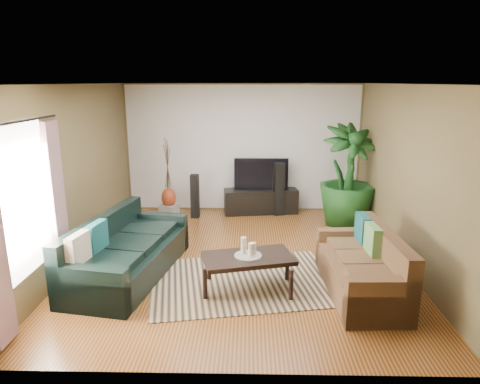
{
  "coord_description": "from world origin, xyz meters",
  "views": [
    {
      "loc": [
        0.14,
        -6.3,
        2.74
      ],
      "look_at": [
        0.0,
        0.2,
        1.05
      ],
      "focal_mm": 32.0,
      "sensor_mm": 36.0,
      "label": 1
    }
  ],
  "objects_px": {
    "coffee_table": "(248,273)",
    "vase": "(169,198)",
    "potted_plant": "(348,176)",
    "side_table": "(121,237)",
    "sofa_right": "(361,263)",
    "tv_stand": "(261,201)",
    "speaker_left": "(195,196)",
    "sofa_left": "(129,247)",
    "speaker_right": "(279,189)",
    "pedestal": "(169,212)",
    "television": "(261,174)"
  },
  "relations": [
    {
      "from": "coffee_table",
      "to": "speaker_left",
      "type": "relative_size",
      "value": 1.31
    },
    {
      "from": "speaker_right",
      "to": "pedestal",
      "type": "relative_size",
      "value": 3.51
    },
    {
      "from": "sofa_left",
      "to": "potted_plant",
      "type": "bearing_deg",
      "value": -46.56
    },
    {
      "from": "sofa_right",
      "to": "speaker_right",
      "type": "height_order",
      "value": "speaker_right"
    },
    {
      "from": "sofa_right",
      "to": "pedestal",
      "type": "height_order",
      "value": "sofa_right"
    },
    {
      "from": "television",
      "to": "speaker_left",
      "type": "relative_size",
      "value": 1.26
    },
    {
      "from": "television",
      "to": "potted_plant",
      "type": "height_order",
      "value": "potted_plant"
    },
    {
      "from": "sofa_left",
      "to": "pedestal",
      "type": "xyz_separation_m",
      "value": [
        0.11,
        2.57,
        -0.27
      ]
    },
    {
      "from": "potted_plant",
      "to": "side_table",
      "type": "height_order",
      "value": "potted_plant"
    },
    {
      "from": "television",
      "to": "speaker_left",
      "type": "xyz_separation_m",
      "value": [
        -1.36,
        -0.35,
        -0.4
      ]
    },
    {
      "from": "sofa_left",
      "to": "vase",
      "type": "distance_m",
      "value": 2.57
    },
    {
      "from": "television",
      "to": "speaker_left",
      "type": "bearing_deg",
      "value": -165.45
    },
    {
      "from": "pedestal",
      "to": "tv_stand",
      "type": "bearing_deg",
      "value": 15.45
    },
    {
      "from": "speaker_left",
      "to": "potted_plant",
      "type": "height_order",
      "value": "potted_plant"
    },
    {
      "from": "potted_plant",
      "to": "sofa_left",
      "type": "bearing_deg",
      "value": -146.88
    },
    {
      "from": "vase",
      "to": "side_table",
      "type": "bearing_deg",
      "value": -105.78
    },
    {
      "from": "sofa_right",
      "to": "potted_plant",
      "type": "xyz_separation_m",
      "value": [
        0.42,
        2.84,
        0.56
      ]
    },
    {
      "from": "coffee_table",
      "to": "potted_plant",
      "type": "bearing_deg",
      "value": 41.39
    },
    {
      "from": "speaker_left",
      "to": "tv_stand",
      "type": "bearing_deg",
      "value": 17.42
    },
    {
      "from": "speaker_right",
      "to": "pedestal",
      "type": "distance_m",
      "value": 2.31
    },
    {
      "from": "speaker_left",
      "to": "pedestal",
      "type": "xyz_separation_m",
      "value": [
        -0.51,
        -0.16,
        -0.29
      ]
    },
    {
      "from": "coffee_table",
      "to": "vase",
      "type": "distance_m",
      "value": 3.41
    },
    {
      "from": "speaker_left",
      "to": "pedestal",
      "type": "distance_m",
      "value": 0.61
    },
    {
      "from": "speaker_right",
      "to": "coffee_table",
      "type": "bearing_deg",
      "value": -112.8
    },
    {
      "from": "potted_plant",
      "to": "side_table",
      "type": "bearing_deg",
      "value": -159.41
    },
    {
      "from": "tv_stand",
      "to": "pedestal",
      "type": "bearing_deg",
      "value": -172.19
    },
    {
      "from": "speaker_left",
      "to": "side_table",
      "type": "relative_size",
      "value": 1.8
    },
    {
      "from": "tv_stand",
      "to": "pedestal",
      "type": "height_order",
      "value": "tv_stand"
    },
    {
      "from": "pedestal",
      "to": "vase",
      "type": "distance_m",
      "value": 0.3
    },
    {
      "from": "sofa_left",
      "to": "coffee_table",
      "type": "xyz_separation_m",
      "value": [
        1.72,
        -0.43,
        -0.18
      ]
    },
    {
      "from": "tv_stand",
      "to": "potted_plant",
      "type": "bearing_deg",
      "value": -31.51
    },
    {
      "from": "television",
      "to": "coffee_table",
      "type": "bearing_deg",
      "value": -94.23
    },
    {
      "from": "television",
      "to": "potted_plant",
      "type": "distance_m",
      "value": 1.8
    },
    {
      "from": "sofa_left",
      "to": "speaker_right",
      "type": "distance_m",
      "value": 3.79
    },
    {
      "from": "television",
      "to": "pedestal",
      "type": "distance_m",
      "value": 2.06
    },
    {
      "from": "sofa_left",
      "to": "pedestal",
      "type": "bearing_deg",
      "value": 7.97
    },
    {
      "from": "sofa_right",
      "to": "television",
      "type": "xyz_separation_m",
      "value": [
        -1.22,
        3.57,
        0.42
      ]
    },
    {
      "from": "potted_plant",
      "to": "pedestal",
      "type": "height_order",
      "value": "potted_plant"
    },
    {
      "from": "coffee_table",
      "to": "side_table",
      "type": "height_order",
      "value": "side_table"
    },
    {
      "from": "coffee_table",
      "to": "vase",
      "type": "xyz_separation_m",
      "value": [
        -1.61,
        3.0,
        0.22
      ]
    },
    {
      "from": "sofa_right",
      "to": "tv_stand",
      "type": "height_order",
      "value": "sofa_right"
    },
    {
      "from": "sofa_left",
      "to": "pedestal",
      "type": "relative_size",
      "value": 7.44
    },
    {
      "from": "tv_stand",
      "to": "side_table",
      "type": "bearing_deg",
      "value": -144.23
    },
    {
      "from": "sofa_right",
      "to": "vase",
      "type": "height_order",
      "value": "sofa_right"
    },
    {
      "from": "speaker_left",
      "to": "vase",
      "type": "bearing_deg",
      "value": -159.28
    },
    {
      "from": "tv_stand",
      "to": "vase",
      "type": "bearing_deg",
      "value": -172.19
    },
    {
      "from": "coffee_table",
      "to": "sofa_left",
      "type": "bearing_deg",
      "value": 151.79
    },
    {
      "from": "coffee_table",
      "to": "pedestal",
      "type": "relative_size",
      "value": 3.75
    },
    {
      "from": "speaker_left",
      "to": "speaker_right",
      "type": "xyz_separation_m",
      "value": [
        1.73,
        0.24,
        0.1
      ]
    },
    {
      "from": "coffee_table",
      "to": "side_table",
      "type": "distance_m",
      "value": 2.46
    }
  ]
}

